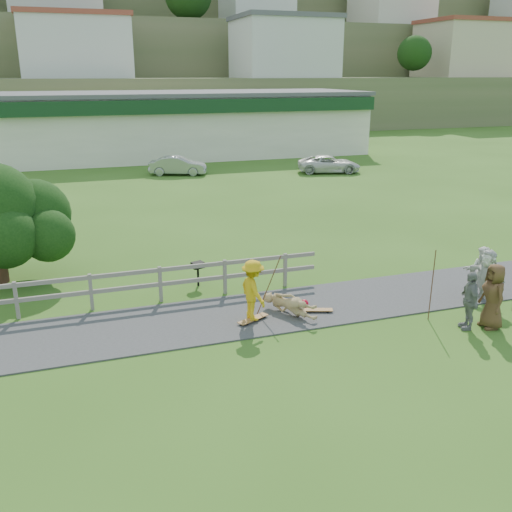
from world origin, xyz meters
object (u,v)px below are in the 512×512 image
object	(u,v)px
bbq	(198,274)
car_white	(329,164)
spectator_c	(493,296)
spectator_a	(482,273)
skater_fallen	(290,305)
car_silver	(178,166)
skater_rider	(253,294)
spectator_b	(469,300)
spectator_d	(487,276)

from	to	relation	value
bbq	car_white	bearing A→B (deg)	36.15
spectator_c	spectator_a	bearing A→B (deg)	154.48
skater_fallen	car_silver	size ratio (longest dim) A/B	0.47
spectator_a	spectator_c	world-z (taller)	spectator_c
skater_rider	car_white	distance (m)	25.25
spectator_a	car_white	size ratio (longest dim) A/B	0.38
spectator_c	bbq	world-z (taller)	spectator_c
car_silver	spectator_b	bearing A→B (deg)	-155.65
skater_fallen	car_white	world-z (taller)	car_white
spectator_a	spectator_c	distance (m)	2.19
spectator_b	bbq	bearing A→B (deg)	-114.62
spectator_a	skater_fallen	bearing A→B (deg)	-108.47
skater_fallen	spectator_c	world-z (taller)	spectator_c
car_silver	car_white	size ratio (longest dim) A/B	0.89
spectator_a	spectator_d	world-z (taller)	spectator_d
skater_rider	skater_fallen	bearing A→B (deg)	-93.11
skater_rider	spectator_d	world-z (taller)	skater_rider
spectator_a	car_white	bearing A→B (deg)	153.31
skater_rider	spectator_b	distance (m)	5.76
spectator_c	spectator_d	size ratio (longest dim) A/B	1.09
spectator_c	spectator_d	bearing A→B (deg)	152.17
skater_rider	spectator_c	distance (m)	6.41
spectator_a	spectator_b	distance (m)	2.48
skater_rider	spectator_a	distance (m)	7.16
spectator_b	spectator_c	distance (m)	0.66
car_white	bbq	size ratio (longest dim) A/B	5.27
car_white	car_silver	bearing A→B (deg)	91.28
skater_fallen	car_silver	world-z (taller)	car_silver
skater_fallen	spectator_d	world-z (taller)	spectator_d
car_silver	car_white	world-z (taller)	car_silver
spectator_c	car_white	world-z (taller)	spectator_c
spectator_c	car_white	size ratio (longest dim) A/B	0.42
spectator_d	spectator_b	bearing A→B (deg)	-57.64
spectator_b	car_white	bearing A→B (deg)	179.90
skater_fallen	spectator_d	bearing A→B (deg)	-37.22
car_silver	spectator_a	bearing A→B (deg)	-151.15
car_white	spectator_a	bearing A→B (deg)	-179.25
spectator_b	spectator_d	bearing A→B (deg)	146.08
skater_fallen	spectator_d	xyz separation A→B (m)	(5.89, -0.95, 0.50)
skater_rider	car_white	size ratio (longest dim) A/B	0.40
spectator_a	bbq	distance (m)	8.78
spectator_b	skater_rider	bearing A→B (deg)	-95.30
spectator_b	car_silver	distance (m)	26.55
spectator_d	spectator_a	bearing A→B (deg)	152.96
spectator_d	skater_fallen	bearing A→B (deg)	-105.80
car_silver	bbq	xyz separation A→B (m)	(-3.50, -20.97, -0.22)
skater_rider	spectator_a	size ratio (longest dim) A/B	1.06
skater_rider	spectator_b	bearing A→B (deg)	-121.74
spectator_a	spectator_b	world-z (taller)	spectator_b
car_white	spectator_b	bearing A→B (deg)	177.68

